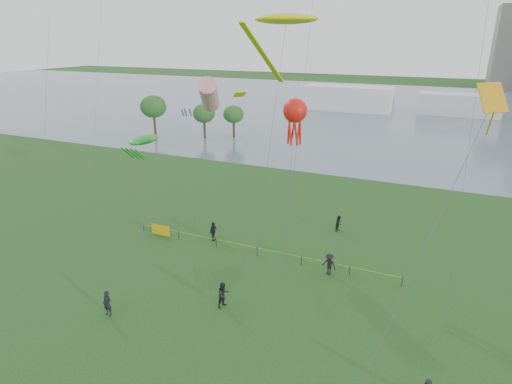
% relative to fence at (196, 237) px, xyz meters
% --- Properties ---
extents(lake, '(400.00, 120.00, 0.08)m').
position_rel_fence_xyz_m(lake, '(8.35, 84.66, -0.53)').
color(lake, slate).
rests_on(lake, ground_plane).
extents(pavilion_left, '(22.00, 8.00, 6.00)m').
position_rel_fence_xyz_m(pavilion_left, '(-3.65, 79.66, 2.45)').
color(pavilion_left, white).
rests_on(pavilion_left, ground_plane).
extents(pavilion_right, '(18.00, 7.00, 5.00)m').
position_rel_fence_xyz_m(pavilion_right, '(22.35, 82.66, 1.95)').
color(pavilion_right, silver).
rests_on(pavilion_right, ground_plane).
extents(trees, '(18.54, 9.08, 7.55)m').
position_rel_fence_xyz_m(trees, '(-24.25, 37.07, 4.39)').
color(trees, '#3A241A').
rests_on(trees, ground_plane).
extents(fence, '(24.07, 0.07, 1.05)m').
position_rel_fence_xyz_m(fence, '(0.00, 0.00, 0.00)').
color(fence, black).
rests_on(fence, ground_plane).
extents(spectator_a, '(1.00, 1.12, 1.89)m').
position_rel_fence_xyz_m(spectator_a, '(6.91, -7.70, 0.39)').
color(spectator_a, black).
rests_on(spectator_a, ground_plane).
extents(spectator_b, '(1.31, 0.95, 1.83)m').
position_rel_fence_xyz_m(spectator_b, '(12.58, -0.55, 0.36)').
color(spectator_b, black).
rests_on(spectator_b, ground_plane).
extents(spectator_c, '(0.51, 1.10, 1.83)m').
position_rel_fence_xyz_m(spectator_c, '(1.22, 1.11, 0.36)').
color(spectator_c, black).
rests_on(spectator_c, ground_plane).
extents(spectator_f, '(0.68, 0.46, 1.85)m').
position_rel_fence_xyz_m(spectator_f, '(0.18, -11.72, 0.37)').
color(spectator_f, black).
rests_on(spectator_f, ground_plane).
extents(spectator_g, '(0.78, 0.90, 1.60)m').
position_rel_fence_xyz_m(spectator_g, '(11.41, 7.78, 0.24)').
color(spectator_g, black).
rests_on(spectator_g, ground_plane).
extents(kite_stingray, '(4.87, 10.00, 19.45)m').
position_rel_fence_xyz_m(kite_stingray, '(7.67, 1.62, 18.43)').
color(kite_stingray, '#3F3F42').
extents(kite_windsock, '(4.20, 6.05, 14.53)m').
position_rel_fence_xyz_m(kite_windsock, '(-1.25, 5.57, 12.09)').
color(kite_windsock, '#3F3F42').
extents(kite_creature, '(4.51, 7.77, 8.75)m').
position_rel_fence_xyz_m(kite_creature, '(-7.20, 2.82, 7.78)').
color(kite_creature, '#3F3F42').
extents(kite_octopus, '(2.72, 7.79, 13.06)m').
position_rel_fence_xyz_m(kite_octopus, '(7.82, 4.03, 11.38)').
color(kite_octopus, '#3F3F42').
extents(kite_delta, '(5.94, 13.11, 15.96)m').
position_rel_fence_xyz_m(kite_delta, '(20.91, -8.73, 13.96)').
color(kite_delta, '#3F3F42').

